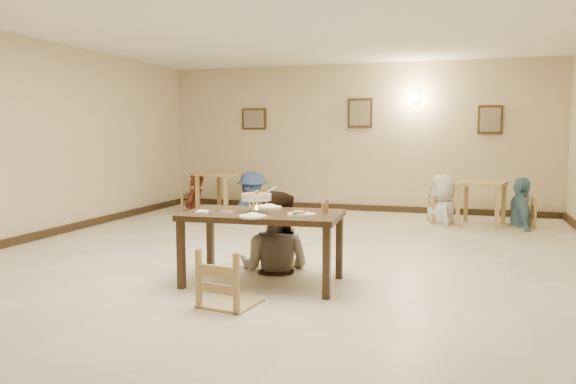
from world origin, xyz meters
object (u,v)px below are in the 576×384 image
(main_diner, at_px, (274,191))
(bg_diner_d, at_px, (522,177))
(chair_near, at_px, (230,251))
(bg_diner_c, at_px, (443,174))
(bg_chair_rl, at_px, (443,197))
(main_table, at_px, (263,220))
(curry_warmer, at_px, (256,197))
(drink_glass, at_px, (325,207))
(bg_diner_b, at_px, (252,172))
(bg_chair_ll, at_px, (195,189))
(bg_diner_a, at_px, (194,173))
(chair_far, at_px, (273,232))
(bg_chair_rr, at_px, (521,200))
(bg_table_right, at_px, (482,190))
(bg_table_left, at_px, (222,179))
(bg_chair_lr, at_px, (252,192))

(main_diner, height_order, bg_diner_d, main_diner)
(chair_near, bearing_deg, bg_diner_c, -98.59)
(main_diner, xyz_separation_m, bg_chair_rl, (1.76, 4.17, -0.47))
(main_table, distance_m, curry_warmer, 0.26)
(drink_glass, xyz_separation_m, bg_diner_d, (2.34, 4.58, 0.02))
(bg_diner_b, distance_m, bg_diner_c, 3.65)
(main_diner, xyz_separation_m, bg_chair_ll, (-3.11, 4.16, -0.47))
(main_table, relative_size, main_diner, 0.90)
(bg_chair_rl, bearing_deg, bg_diner_c, -0.00)
(bg_diner_b, bearing_deg, curry_warmer, -135.11)
(chair_near, relative_size, drink_glass, 7.11)
(drink_glass, bearing_deg, bg_diner_d, 62.99)
(main_table, distance_m, bg_chair_ll, 5.74)
(bg_diner_a, xyz_separation_m, bg_diner_c, (4.88, 0.00, 0.08))
(chair_far, relative_size, bg_chair_rr, 0.93)
(bg_table_right, relative_size, bg_diner_b, 0.54)
(bg_diner_a, bearing_deg, bg_table_right, 85.50)
(main_table, distance_m, bg_table_left, 5.43)
(chair_near, distance_m, curry_warmer, 0.86)
(main_table, xyz_separation_m, bg_chair_rr, (2.98, 4.70, -0.22))
(curry_warmer, relative_size, bg_chair_lr, 0.40)
(bg_chair_rl, bearing_deg, bg_diner_b, 74.51)
(drink_glass, height_order, bg_diner_c, bg_diner_c)
(drink_glass, height_order, bg_table_left, drink_glass)
(chair_far, distance_m, main_diner, 0.50)
(bg_chair_lr, relative_size, bg_chair_rr, 0.93)
(bg_table_right, height_order, bg_chair_ll, bg_chair_ll)
(chair_near, bearing_deg, bg_diner_a, -51.89)
(chair_far, bearing_deg, curry_warmer, -78.96)
(bg_table_left, height_order, bg_diner_d, bg_diner_d)
(main_table, height_order, drink_glass, drink_glass)
(bg_table_right, relative_size, bg_chair_ll, 0.99)
(main_diner, distance_m, drink_glass, 0.88)
(bg_diner_a, xyz_separation_m, bg_diner_d, (6.17, -0.08, 0.07))
(chair_far, relative_size, curry_warmer, 2.49)
(bg_chair_rl, bearing_deg, main_diner, 142.48)
(bg_diner_d, bearing_deg, curry_warmer, 139.57)
(bg_diner_a, bearing_deg, main_table, 29.99)
(chair_far, bearing_deg, bg_chair_rr, 58.70)
(main_table, bearing_deg, bg_chair_lr, 108.98)
(chair_near, height_order, bg_chair_rr, chair_near)
(bg_diner_a, bearing_deg, curry_warmer, 29.28)
(main_diner, xyz_separation_m, bg_table_left, (-2.50, 4.17, -0.25))
(bg_table_left, bearing_deg, chair_far, -59.01)
(main_diner, xyz_separation_m, bg_diner_b, (-1.89, 4.22, -0.10))
(bg_table_right, relative_size, bg_chair_rl, 0.98)
(bg_table_right, bearing_deg, chair_near, -113.36)
(main_diner, xyz_separation_m, bg_chair_lr, (-1.89, 4.22, -0.50))
(bg_chair_ll, distance_m, bg_chair_lr, 1.22)
(bg_table_left, xyz_separation_m, bg_diner_c, (4.26, -0.00, 0.19))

